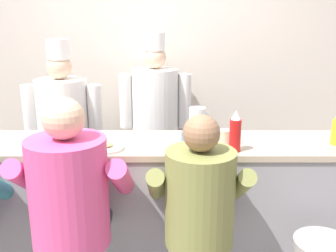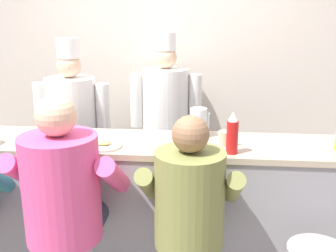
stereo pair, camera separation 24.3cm
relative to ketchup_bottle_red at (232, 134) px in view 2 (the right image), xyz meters
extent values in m
cube|color=beige|center=(-0.57, 1.55, 0.19)|extent=(10.00, 0.06, 2.70)
cube|color=gray|center=(-0.57, 0.18, -0.66)|extent=(2.95, 0.53, 0.99)
cube|color=tan|center=(-0.57, 0.18, -0.14)|extent=(3.01, 0.55, 0.04)
cylinder|color=red|center=(0.00, 0.00, -0.02)|extent=(0.07, 0.07, 0.21)
cone|color=white|center=(0.00, 0.00, 0.11)|extent=(0.06, 0.06, 0.06)
cylinder|color=orange|center=(-0.24, 0.04, -0.06)|extent=(0.03, 0.03, 0.13)
cylinder|color=#287F2D|center=(-0.24, 0.04, 0.01)|extent=(0.02, 0.02, 0.01)
cylinder|color=silver|center=(-0.21, 0.32, -0.02)|extent=(0.12, 0.12, 0.20)
cube|color=silver|center=(-0.14, 0.32, -0.01)|extent=(0.01, 0.01, 0.12)
cylinder|color=white|center=(-0.82, 0.03, -0.11)|extent=(0.24, 0.24, 0.02)
ellipsoid|color=#E0BC60|center=(-0.82, 0.03, -0.09)|extent=(0.11, 0.08, 0.03)
cylinder|color=beige|center=(-0.04, 0.15, -0.08)|extent=(0.08, 0.08, 0.09)
torus|color=beige|center=(0.02, 0.15, -0.07)|extent=(0.07, 0.02, 0.07)
cylinder|color=#4C7AB2|center=(-0.29, 0.13, -0.08)|extent=(0.09, 0.09, 0.09)
torus|color=#4C7AB2|center=(-0.23, 0.13, -0.07)|extent=(0.07, 0.02, 0.07)
cylinder|color=gray|center=(-0.96, -0.37, -0.56)|extent=(0.34, 0.34, 0.05)
cylinder|color=#33384C|center=(-1.07, -0.15, -0.52)|extent=(0.16, 0.43, 0.16)
cylinder|color=#33384C|center=(-0.85, -0.15, -0.52)|extent=(0.16, 0.43, 0.16)
cylinder|color=#E54C8C|center=(-0.96, -0.37, -0.23)|extent=(0.43, 0.43, 0.61)
cylinder|color=#E54C8C|center=(-1.23, -0.24, -0.20)|extent=(0.11, 0.47, 0.37)
cylinder|color=#E54C8C|center=(-0.69, -0.24, -0.20)|extent=(0.11, 0.47, 0.37)
sphere|color=#DBB28E|center=(-0.96, -0.37, 0.19)|extent=(0.22, 0.22, 0.22)
cylinder|color=gray|center=(-0.24, -0.37, -0.56)|extent=(0.34, 0.34, 0.05)
cylinder|color=#33384C|center=(-0.34, -0.17, -0.52)|extent=(0.14, 0.38, 0.14)
cylinder|color=#33384C|center=(-0.15, -0.17, -0.52)|extent=(0.14, 0.38, 0.14)
cylinder|color=olive|center=(-0.24, -0.37, -0.27)|extent=(0.38, 0.38, 0.55)
cylinder|color=olive|center=(-0.48, -0.26, -0.24)|extent=(0.10, 0.41, 0.33)
cylinder|color=olive|center=(0.00, -0.26, -0.24)|extent=(0.10, 0.41, 0.33)
sphere|color=#8C6647|center=(-0.24, -0.37, 0.11)|extent=(0.20, 0.20, 0.20)
cube|color=#232328|center=(-1.29, 0.83, -0.77)|extent=(0.32, 0.18, 0.77)
cube|color=white|center=(-1.29, 0.78, -0.62)|extent=(0.29, 0.02, 0.46)
cylinder|color=white|center=(-1.29, 0.83, -0.09)|extent=(0.42, 0.42, 0.58)
sphere|color=#DBB28E|center=(-1.29, 0.83, 0.30)|extent=(0.20, 0.20, 0.20)
cylinder|color=white|center=(-1.29, 0.83, 0.44)|extent=(0.18, 0.18, 0.16)
cylinder|color=white|center=(-1.56, 0.83, -0.10)|extent=(0.12, 0.12, 0.49)
cylinder|color=white|center=(-1.02, 0.83, -0.10)|extent=(0.12, 0.12, 0.49)
cube|color=#232328|center=(-0.54, 1.25, -0.76)|extent=(0.33, 0.18, 0.79)
cube|color=white|center=(-0.54, 1.20, -0.61)|extent=(0.30, 0.02, 0.47)
cylinder|color=white|center=(-0.54, 1.25, -0.07)|extent=(0.43, 0.43, 0.59)
sphere|color=#DBB28E|center=(-0.54, 1.25, 0.33)|extent=(0.20, 0.20, 0.20)
cylinder|color=white|center=(-0.54, 1.25, 0.47)|extent=(0.18, 0.18, 0.16)
cylinder|color=white|center=(-0.81, 1.25, -0.07)|extent=(0.12, 0.12, 0.50)
cylinder|color=white|center=(-0.26, 1.25, -0.07)|extent=(0.12, 0.12, 0.50)
camera|label=1|loc=(-0.42, -2.33, 0.71)|focal=42.00mm
camera|label=2|loc=(-0.17, -2.32, 0.71)|focal=42.00mm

